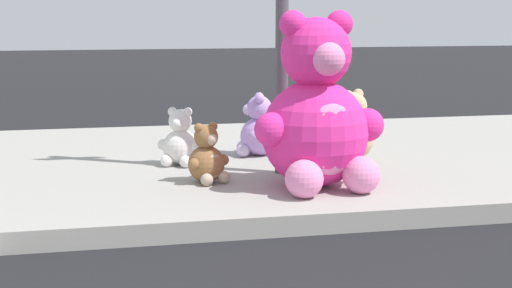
{
  "coord_description": "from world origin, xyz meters",
  "views": [
    {
      "loc": [
        -0.61,
        -1.92,
        1.52
      ],
      "look_at": [
        0.6,
        3.6,
        0.55
      ],
      "focal_mm": 54.13,
      "sensor_mm": 36.0,
      "label": 1
    }
  ],
  "objects": [
    {
      "name": "plush_white",
      "position": [
        0.19,
        4.93,
        0.36
      ],
      "size": [
        0.38,
        0.38,
        0.52
      ],
      "color": "white",
      "rests_on": "sidewalk"
    },
    {
      "name": "plush_lavender",
      "position": [
        0.98,
        5.25,
        0.39
      ],
      "size": [
        0.42,
        0.46,
        0.6
      ],
      "color": "#B28CD8",
      "rests_on": "sidewalk"
    },
    {
      "name": "sidewalk",
      "position": [
        0.0,
        5.2,
        0.07
      ],
      "size": [
        28.0,
        4.4,
        0.15
      ],
      "primitive_type": "cube",
      "color": "#9E9B93",
      "rests_on": "ground_plane"
    },
    {
      "name": "plush_pink_large",
      "position": [
        1.14,
        3.81,
        0.7
      ],
      "size": [
        1.07,
        0.95,
        1.38
      ],
      "color": "#F22D93",
      "rests_on": "sidewalk"
    },
    {
      "name": "plush_tan",
      "position": [
        1.78,
        4.84,
        0.41
      ],
      "size": [
        0.47,
        0.48,
        0.66
      ],
      "color": "tan",
      "rests_on": "sidewalk"
    },
    {
      "name": "plush_brown",
      "position": [
        0.32,
        4.16,
        0.35
      ],
      "size": [
        0.35,
        0.35,
        0.49
      ],
      "color": "olive",
      "rests_on": "sidewalk"
    }
  ]
}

